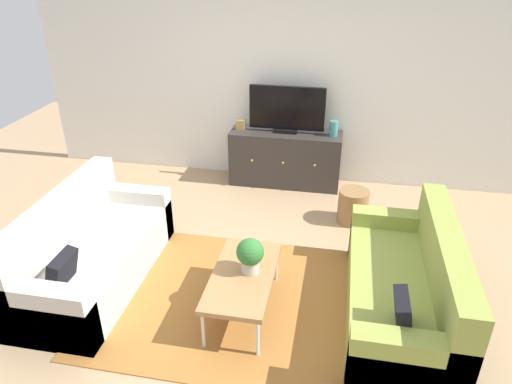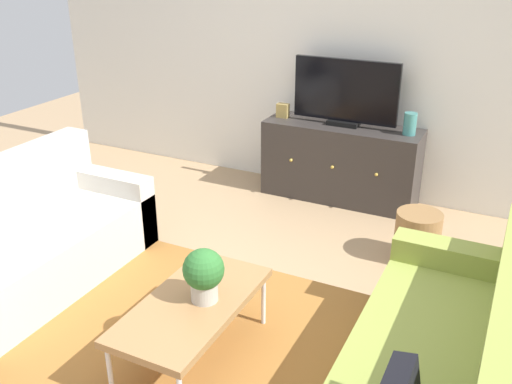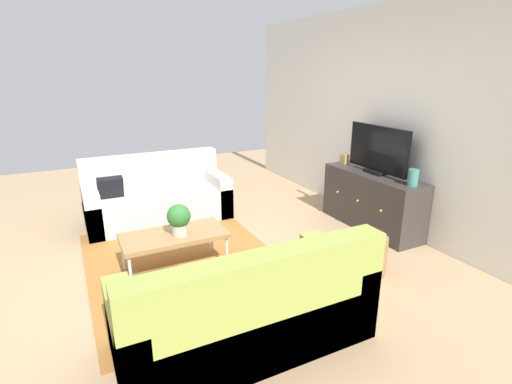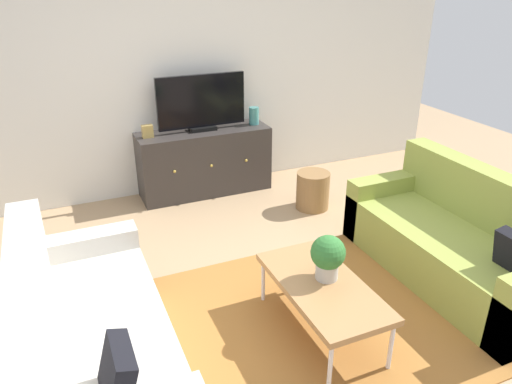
# 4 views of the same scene
# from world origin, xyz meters

# --- Properties ---
(ground_plane) EXTENTS (10.00, 10.00, 0.00)m
(ground_plane) POSITION_xyz_m (0.00, 0.00, 0.00)
(ground_plane) COLOR tan
(wall_back) EXTENTS (6.40, 0.12, 2.70)m
(wall_back) POSITION_xyz_m (0.00, 2.55, 1.35)
(wall_back) COLOR silver
(wall_back) RESTS_ON ground_plane
(area_rug) EXTENTS (2.50, 1.90, 0.01)m
(area_rug) POSITION_xyz_m (0.00, -0.15, 0.01)
(area_rug) COLOR #9E662D
(area_rug) RESTS_ON ground_plane
(couch_left_side) EXTENTS (0.81, 1.82, 0.85)m
(couch_left_side) POSITION_xyz_m (-1.44, -0.10, 0.28)
(couch_left_side) COLOR beige
(couch_left_side) RESTS_ON ground_plane
(couch_right_side) EXTENTS (0.81, 1.82, 0.85)m
(couch_right_side) POSITION_xyz_m (1.44, -0.10, 0.28)
(couch_right_side) COLOR olive
(couch_right_side) RESTS_ON ground_plane
(coffee_table) EXTENTS (0.51, 1.02, 0.40)m
(coffee_table) POSITION_xyz_m (0.07, -0.26, 0.37)
(coffee_table) COLOR #A37547
(coffee_table) RESTS_ON ground_plane
(potted_plant) EXTENTS (0.23, 0.23, 0.31)m
(potted_plant) POSITION_xyz_m (0.12, -0.22, 0.57)
(potted_plant) COLOR #B7B2A8
(potted_plant) RESTS_ON coffee_table
(tv_console) EXTENTS (1.42, 0.47, 0.71)m
(tv_console) POSITION_xyz_m (0.08, 2.27, 0.36)
(tv_console) COLOR #332D2B
(tv_console) RESTS_ON ground_plane
(flat_screen_tv) EXTENTS (0.94, 0.16, 0.59)m
(flat_screen_tv) POSITION_xyz_m (0.08, 2.29, 1.00)
(flat_screen_tv) COLOR black
(flat_screen_tv) RESTS_ON tv_console
(glass_vase) EXTENTS (0.11, 0.11, 0.19)m
(glass_vase) POSITION_xyz_m (0.67, 2.27, 0.81)
(glass_vase) COLOR teal
(glass_vase) RESTS_ON tv_console
(mantel_clock) EXTENTS (0.11, 0.07, 0.13)m
(mantel_clock) POSITION_xyz_m (-0.51, 2.27, 0.78)
(mantel_clock) COLOR tan
(mantel_clock) RESTS_ON tv_console
(wicker_basket) EXTENTS (0.34, 0.34, 0.39)m
(wicker_basket) POSITION_xyz_m (0.97, 1.44, 0.19)
(wicker_basket) COLOR olive
(wicker_basket) RESTS_ON ground_plane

